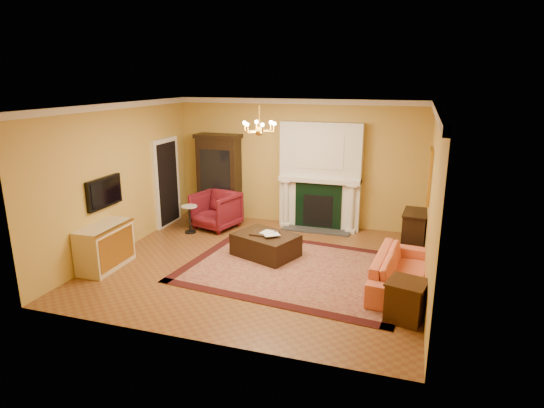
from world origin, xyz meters
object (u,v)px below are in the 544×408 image
at_px(coral_sofa, 401,266).
at_px(wingback_armchair, 216,209).
at_px(end_table, 406,302).
at_px(commode, 105,247).
at_px(china_cabinet, 219,179).
at_px(pedestal_table, 190,217).
at_px(leather_ottoman, 266,245).
at_px(console_table, 414,233).

bearing_deg(coral_sofa, wingback_armchair, 70.63).
height_order(wingback_armchair, end_table, wingback_armchair).
bearing_deg(wingback_armchair, commode, -93.79).
distance_m(china_cabinet, pedestal_table, 1.41).
relative_size(wingback_armchair, commode, 0.85).
bearing_deg(leather_ottoman, console_table, 42.12).
bearing_deg(end_table, china_cabinet, 140.81).
bearing_deg(wingback_armchair, end_table, -18.58).
bearing_deg(end_table, leather_ottoman, 147.62).
bearing_deg(china_cabinet, console_table, -10.11).
distance_m(pedestal_table, end_table, 5.51).
bearing_deg(end_table, commode, 176.92).
distance_m(coral_sofa, console_table, 1.74).
bearing_deg(commode, coral_sofa, 7.46).
height_order(end_table, leather_ottoman, end_table).
distance_m(coral_sofa, end_table, 1.11).
bearing_deg(console_table, pedestal_table, -173.01).
relative_size(pedestal_table, coral_sofa, 0.32).
height_order(china_cabinet, pedestal_table, china_cabinet).
xyz_separation_m(end_table, leather_ottoman, (-2.76, 1.75, -0.06)).
height_order(china_cabinet, coral_sofa, china_cabinet).
bearing_deg(commode, console_table, 23.57).
bearing_deg(commode, wingback_armchair, 68.97).
bearing_deg(commode, end_table, -4.21).
xyz_separation_m(pedestal_table, console_table, (4.93, 0.26, 0.05)).
distance_m(commode, console_table, 6.06).
bearing_deg(leather_ottoman, wingback_armchair, 162.93).
relative_size(wingback_armchair, pedestal_table, 1.47).
distance_m(wingback_armchair, pedestal_table, 0.67).
relative_size(china_cabinet, commode, 1.83).
bearing_deg(leather_ottoman, coral_sofa, 7.22).
xyz_separation_m(wingback_armchair, leather_ottoman, (1.69, -1.33, -0.24)).
distance_m(commode, leather_ottoman, 3.07).
bearing_deg(console_table, wingback_armchair, -179.20).
height_order(commode, coral_sofa, commode).
relative_size(commode, end_table, 1.91).
xyz_separation_m(console_table, leather_ottoman, (-2.82, -1.08, -0.18)).
distance_m(china_cabinet, end_table, 6.05).
bearing_deg(china_cabinet, leather_ottoman, -45.65).
distance_m(wingback_armchair, console_table, 4.51).
distance_m(china_cabinet, commode, 3.64).
relative_size(china_cabinet, console_table, 2.43).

